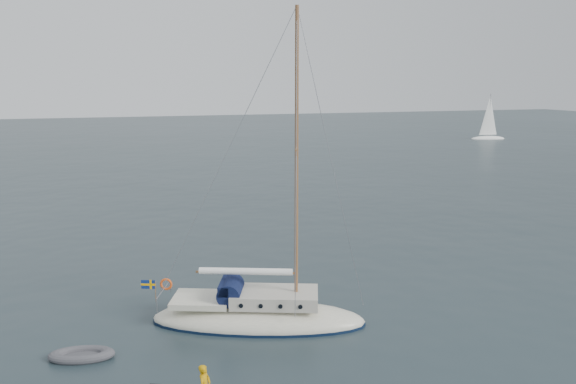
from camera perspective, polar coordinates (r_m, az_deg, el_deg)
name	(u,v)px	position (r m, az deg, el deg)	size (l,w,h in m)	color
ground	(299,302)	(27.25, 1.09, -11.15)	(300.00, 300.00, 0.00)	black
sailboat	(258,301)	(24.71, -3.05, -10.95)	(9.75, 2.92, 13.89)	silver
dinghy	(82,355)	(23.50, -20.23, -15.27)	(2.48, 1.12, 0.36)	#46454A
distant_yacht_b	(489,119)	(108.50, 19.74, 7.02)	(6.52, 3.47, 8.63)	white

